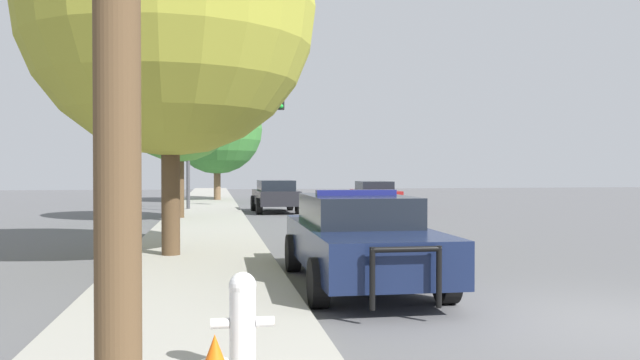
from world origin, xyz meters
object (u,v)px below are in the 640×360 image
Objects in this scene: traffic_light at (226,121)px; tree_sidewalk_mid at (179,101)px; car_background_oncoming at (375,194)px; tree_sidewalk_near at (170,10)px; fire_hydrant at (243,319)px; tree_sidewalk_far at (217,129)px; car_background_midblock at (275,195)px; police_car at (359,237)px.

tree_sidewalk_mid reaches higher than traffic_light.
tree_sidewalk_near reaches higher than car_background_oncoming.
fire_hydrant is 23.52m from traffic_light.
fire_hydrant is at bearing -90.78° from traffic_light.
car_background_oncoming is (7.29, 23.33, 0.14)m from fire_hydrant.
fire_hydrant is 18.44m from tree_sidewalk_mid.
tree_sidewalk_near is at bearing -92.53° from tree_sidewalk_far.
car_background_midblock is 0.58× the size of tree_sidewalk_far.
car_background_oncoming is at bearing -104.71° from police_car.
police_car is 6.29m from tree_sidewalk_near.
police_car is 14.39m from tree_sidewalk_mid.
police_car is 0.75× the size of tree_sidewalk_far.
car_background_midblock is 0.50× the size of tree_sidewalk_near.
tree_sidewalk_mid is 0.81× the size of tree_sidewalk_near.
tree_sidewalk_near reaches higher than car_background_midblock.
fire_hydrant is 31.99m from tree_sidewalk_far.
car_background_midblock is at bearing 76.13° from tree_sidewalk_near.
police_car is 4.98m from fire_hydrant.
police_car is 19.52m from car_background_oncoming.
tree_sidewalk_far reaches higher than tree_sidewalk_mid.
car_background_midblock is (2.44, 22.15, 0.17)m from fire_hydrant.
police_car is 1.28× the size of car_background_oncoming.
tree_sidewalk_near is at bearing -87.93° from tree_sidewalk_mid.
police_car is 0.64× the size of tree_sidewalk_near.
tree_sidewalk_near is 24.08m from tree_sidewalk_far.
car_background_midblock is at bearing -75.46° from tree_sidewalk_far.
tree_sidewalk_near reaches higher than tree_sidewalk_mid.
tree_sidewalk_far is at bearing 84.08° from tree_sidewalk_mid.
tree_sidewalk_mid is at bearing 94.72° from fire_hydrant.
police_car reaches higher than fire_hydrant.
tree_sidewalk_far is at bearing 92.46° from traffic_light.
car_background_midblock is (0.37, 17.64, -0.02)m from police_car.
tree_sidewalk_mid is 13.87m from tree_sidewalk_far.
tree_sidewalk_far is (-2.13, 27.26, 3.52)m from police_car.
traffic_light is at bearing -83.85° from police_car.
car_background_oncoming is (5.21, 18.82, -0.05)m from police_car.
police_car is 0.79× the size of tree_sidewalk_mid.
police_car is at bearing -85.53° from tree_sidewalk_far.
tree_sidewalk_mid is (-1.80, -5.27, 0.30)m from traffic_light.
police_car is at bearing 65.28° from fire_hydrant.
tree_sidewalk_far reaches higher than car_background_oncoming.
tree_sidewalk_far is at bearing 87.47° from tree_sidewalk_near.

